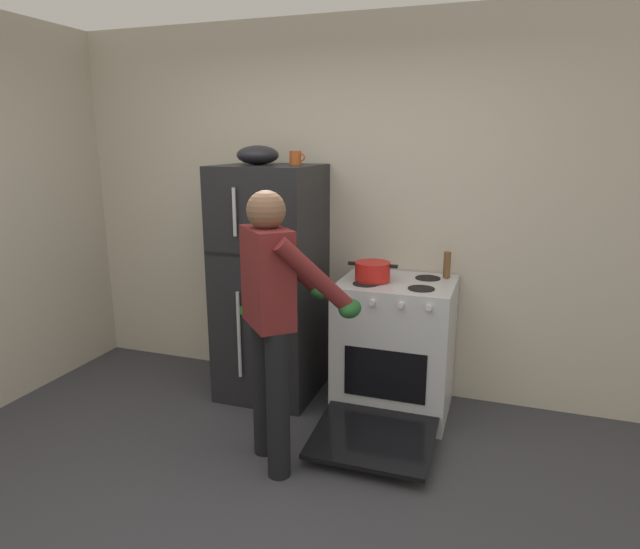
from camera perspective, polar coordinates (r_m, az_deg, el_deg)
ground at (r=2.92m, az=-10.00°, el=-25.68°), size 8.00×8.00×0.00m
kitchen_wall_back at (r=4.10m, az=2.51°, el=6.80°), size 6.00×0.10×2.70m
refrigerator at (r=3.99m, az=-5.12°, el=-0.86°), size 0.68×0.72×1.69m
stove_range at (r=3.82m, az=7.78°, el=-7.68°), size 0.76×1.24×0.94m
person_cook at (r=3.03m, az=-4.73°, el=-3.41°), size 0.69×0.71×1.60m
red_pot at (r=3.66m, az=5.50°, el=0.35°), size 0.34×0.24×0.12m
coffee_mug at (r=3.84m, az=-2.55°, el=12.07°), size 0.11×0.08×0.10m
pepper_mill at (r=3.82m, az=13.11°, el=1.01°), size 0.05×0.05×0.18m
mixing_bowl at (r=3.89m, az=-6.51°, el=12.29°), size 0.29×0.29×0.13m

